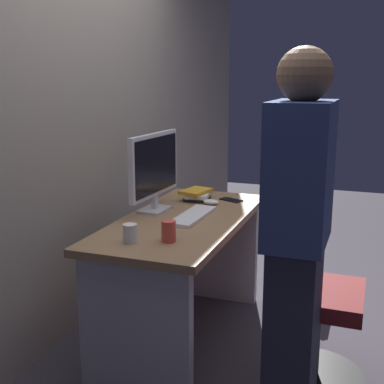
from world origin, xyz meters
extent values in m
plane|color=#3D3842|center=(0.00, 0.00, 0.00)|extent=(9.00, 9.00, 0.00)
cube|color=#9E9384|center=(0.00, 0.72, 1.50)|extent=(6.40, 0.10, 3.00)
cube|color=#93704C|center=(0.00, 0.00, 0.73)|extent=(1.39, 0.64, 0.04)
cube|color=#B2B2B7|center=(-0.64, 0.00, 0.36)|extent=(0.06, 0.56, 0.71)
cube|color=#B2B2B7|center=(0.64, 0.00, 0.36)|extent=(0.06, 0.56, 0.71)
cylinder|color=black|center=(-0.14, -0.77, 0.01)|extent=(0.52, 0.52, 0.03)
cylinder|color=black|center=(-0.14, -0.77, 0.23)|extent=(0.05, 0.05, 0.39)
cube|color=maroon|center=(-0.14, -0.77, 0.46)|extent=(0.44, 0.44, 0.08)
cube|color=maroon|center=(-0.14, -0.58, 0.72)|extent=(0.40, 0.06, 0.44)
cube|color=#262838|center=(-0.53, -0.71, 0.42)|extent=(0.34, 0.20, 0.85)
cube|color=navy|center=(-0.53, -0.71, 1.14)|extent=(0.40, 0.24, 0.58)
sphere|color=brown|center=(-0.53, -0.71, 1.53)|extent=(0.22, 0.22, 0.22)
cube|color=silver|center=(0.07, 0.21, 0.76)|extent=(0.21, 0.15, 0.02)
cube|color=silver|center=(0.07, 0.21, 0.81)|extent=(0.04, 0.03, 0.08)
cube|color=silver|center=(0.07, 0.21, 1.03)|extent=(0.54, 0.06, 0.36)
cube|color=black|center=(0.07, 0.19, 1.03)|extent=(0.50, 0.03, 0.32)
cube|color=white|center=(0.01, -0.05, 0.76)|extent=(0.43, 0.14, 0.02)
ellipsoid|color=white|center=(0.33, -0.05, 0.77)|extent=(0.06, 0.10, 0.03)
cylinder|color=#D84C3F|center=(-0.42, -0.09, 0.80)|extent=(0.07, 0.07, 0.10)
cylinder|color=silver|center=(-0.50, 0.08, 0.79)|extent=(0.07, 0.07, 0.09)
cube|color=black|center=(0.42, 0.07, 0.76)|extent=(0.17, 0.13, 0.02)
cube|color=white|center=(0.41, 0.06, 0.78)|extent=(0.18, 0.16, 0.02)
cube|color=gold|center=(0.42, 0.08, 0.81)|extent=(0.23, 0.19, 0.02)
cube|color=black|center=(0.47, -0.14, 0.75)|extent=(0.12, 0.16, 0.01)
cube|color=#4C3356|center=(0.80, -0.62, 0.13)|extent=(0.34, 0.14, 0.26)
torus|color=#4C3356|center=(0.80, -0.62, 0.29)|extent=(0.18, 0.02, 0.18)
camera|label=1|loc=(-2.57, -0.99, 1.52)|focal=47.74mm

